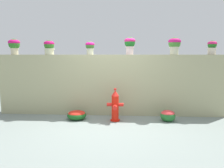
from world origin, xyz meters
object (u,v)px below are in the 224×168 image
at_px(potted_plant_5, 212,46).
at_px(flower_bush_right, 168,115).
at_px(potted_plant_0, 14,45).
at_px(potted_plant_3, 130,44).
at_px(potted_plant_4, 174,44).
at_px(potted_plant_2, 90,47).
at_px(fire_hydrant, 115,106).
at_px(potted_plant_1, 49,46).
at_px(flower_bush_left, 77,115).

distance_m(potted_plant_5, flower_bush_right, 2.23).
distance_m(potted_plant_0, potted_plant_3, 3.26).
relative_size(potted_plant_4, flower_bush_right, 1.22).
bearing_deg(potted_plant_2, fire_hydrant, -41.10).
height_order(potted_plant_0, fire_hydrant, potted_plant_0).
height_order(potted_plant_4, flower_bush_right, potted_plant_4).
relative_size(potted_plant_2, potted_plant_3, 0.77).
height_order(potted_plant_0, potted_plant_3, potted_plant_3).
xyz_separation_m(potted_plant_4, potted_plant_5, (1.01, 0.04, -0.06)).
xyz_separation_m(potted_plant_1, potted_plant_5, (4.47, 0.03, -0.01)).
distance_m(potted_plant_4, potted_plant_5, 1.01).
bearing_deg(potted_plant_0, flower_bush_left, -16.28).
xyz_separation_m(potted_plant_3, fire_hydrant, (-0.37, -0.62, -1.61)).
relative_size(potted_plant_1, potted_plant_5, 1.07).
bearing_deg(flower_bush_left, potted_plant_2, 62.91).
relative_size(potted_plant_2, flower_bush_left, 0.72).
height_order(potted_plant_3, potted_plant_5, potted_plant_3).
xyz_separation_m(potted_plant_2, flower_bush_left, (-0.29, -0.57, -1.79)).
height_order(fire_hydrant, flower_bush_left, fire_hydrant).
bearing_deg(potted_plant_2, flower_bush_right, -15.55).
bearing_deg(potted_plant_5, flower_bush_left, -170.96).
height_order(potted_plant_2, flower_bush_right, potted_plant_2).
distance_m(potted_plant_4, flower_bush_right, 1.92).
xyz_separation_m(potted_plant_5, flower_bush_right, (-1.23, -0.59, -1.76)).
xyz_separation_m(potted_plant_1, potted_plant_4, (3.46, -0.01, 0.05)).
relative_size(potted_plant_0, potted_plant_3, 0.94).
height_order(potted_plant_2, flower_bush_left, potted_plant_2).
bearing_deg(potted_plant_1, fire_hydrant, -18.19).
bearing_deg(potted_plant_4, fire_hydrant, -158.99).
bearing_deg(potted_plant_3, flower_bush_left, -158.61).
bearing_deg(flower_bush_left, fire_hydrant, -3.99).
height_order(potted_plant_1, flower_bush_right, potted_plant_1).
distance_m(potted_plant_1, potted_plant_4, 3.46).
distance_m(potted_plant_1, fire_hydrant, 2.51).
relative_size(potted_plant_0, flower_bush_right, 1.17).
bearing_deg(flower_bush_left, potted_plant_5, 9.04).
height_order(potted_plant_5, flower_bush_right, potted_plant_5).
height_order(flower_bush_left, flower_bush_right, flower_bush_right).
xyz_separation_m(potted_plant_1, potted_plant_2, (1.15, 0.02, -0.01)).
distance_m(potted_plant_1, flower_bush_left, 2.07).
distance_m(potted_plant_2, potted_plant_4, 2.31).
bearing_deg(potted_plant_1, flower_bush_right, -9.84).
bearing_deg(potted_plant_4, flower_bush_right, -111.87).
bearing_deg(potted_plant_2, potted_plant_4, -0.81).
relative_size(potted_plant_1, flower_bush_right, 1.06).
xyz_separation_m(potted_plant_2, fire_hydrant, (0.73, -0.64, -1.53)).
bearing_deg(potted_plant_1, potted_plant_4, -0.23).
bearing_deg(flower_bush_left, potted_plant_3, 21.39).
bearing_deg(fire_hydrant, flower_bush_right, 2.41).
distance_m(potted_plant_3, fire_hydrant, 1.77).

